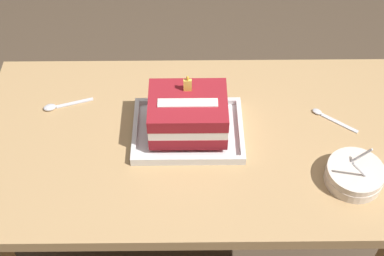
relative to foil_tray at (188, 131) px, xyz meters
The scene contains 6 objects.
dining_table 0.12m from the foil_tray, 40.55° to the right, with size 1.13×0.61×0.69m.
foil_tray is the anchor object (origin of this frame).
birthday_cake 0.07m from the foil_tray, 90.00° to the left, with size 0.20×0.15×0.15m.
bowl_stack 0.43m from the foil_tray, 21.39° to the right, with size 0.14×0.14×0.10m.
serving_spoon_near_tray 0.37m from the foil_tray, ahead, with size 0.11×0.09×0.01m.
serving_spoon_by_bowls 0.37m from the foil_tray, 165.08° to the left, with size 0.13×0.06×0.01m.
Camera 1 is at (-0.02, -0.90, 1.75)m, focal length 50.03 mm.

